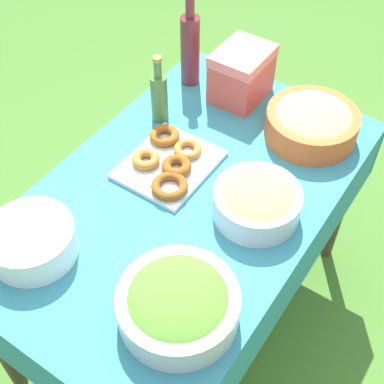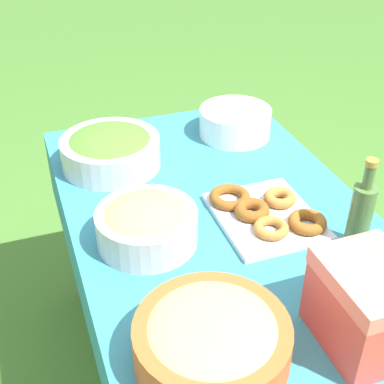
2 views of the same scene
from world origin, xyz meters
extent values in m
plane|color=#477A2D|center=(0.00, 0.00, 0.00)|extent=(14.00, 14.00, 0.00)
cube|color=teal|center=(0.00, 0.00, 0.73)|extent=(1.30, 0.81, 0.02)
cube|color=teal|center=(0.00, -0.40, 0.61)|extent=(1.30, 0.01, 0.22)
cube|color=teal|center=(0.00, 0.40, 0.61)|extent=(1.30, 0.01, 0.22)
cube|color=teal|center=(-0.65, 0.00, 0.61)|extent=(0.01, 0.81, 0.22)
cube|color=teal|center=(0.65, 0.00, 0.61)|extent=(0.01, 0.81, 0.22)
cylinder|color=#473828|center=(-0.59, -0.35, 0.36)|extent=(0.05, 0.05, 0.72)
cylinder|color=#473828|center=(-0.59, 0.35, 0.36)|extent=(0.05, 0.05, 0.72)
cylinder|color=silver|center=(0.36, 0.23, 0.79)|extent=(0.31, 0.31, 0.09)
ellipsoid|color=#51892D|center=(0.36, 0.23, 0.82)|extent=(0.27, 0.27, 0.07)
cylinder|color=#E05B28|center=(-0.45, 0.20, 0.79)|extent=(0.31, 0.31, 0.10)
ellipsoid|color=tan|center=(-0.45, 0.20, 0.82)|extent=(0.27, 0.27, 0.07)
cube|color=silver|center=(-0.06, -0.10, 0.75)|extent=(0.30, 0.26, 0.02)
torus|color=brown|center=(-0.05, -0.07, 0.77)|extent=(0.13, 0.13, 0.03)
torus|color=#B27533|center=(-0.13, -0.08, 0.77)|extent=(0.13, 0.13, 0.03)
torus|color=brown|center=(0.03, -0.04, 0.77)|extent=(0.15, 0.15, 0.03)
torus|color=#B27533|center=(-0.02, -0.17, 0.77)|extent=(0.12, 0.12, 0.03)
torus|color=#93561E|center=(-0.14, -0.18, 0.77)|extent=(0.13, 0.13, 0.03)
cylinder|color=white|center=(0.42, -0.22, 0.75)|extent=(0.24, 0.24, 0.01)
cylinder|color=white|center=(0.42, -0.22, 0.76)|extent=(0.24, 0.24, 0.01)
cylinder|color=white|center=(0.42, -0.22, 0.77)|extent=(0.24, 0.24, 0.01)
cylinder|color=white|center=(0.42, -0.22, 0.78)|extent=(0.24, 0.24, 0.01)
cylinder|color=white|center=(0.42, -0.22, 0.79)|extent=(0.24, 0.24, 0.01)
cylinder|color=white|center=(0.42, -0.22, 0.81)|extent=(0.24, 0.24, 0.01)
cylinder|color=white|center=(0.42, -0.22, 0.82)|extent=(0.24, 0.24, 0.01)
cylinder|color=white|center=(0.42, -0.22, 0.83)|extent=(0.24, 0.24, 0.01)
cylinder|color=#4C7238|center=(-0.23, -0.27, 0.83)|extent=(0.06, 0.06, 0.18)
cylinder|color=#4C7238|center=(-0.23, -0.27, 0.95)|extent=(0.03, 0.03, 0.06)
cylinder|color=#A58C33|center=(-0.23, -0.27, 0.98)|extent=(0.03, 0.03, 0.01)
cylinder|color=maroon|center=(-0.47, -0.30, 0.87)|extent=(0.07, 0.07, 0.26)
cylinder|color=maroon|center=(-0.47, -0.30, 1.05)|extent=(0.03, 0.03, 0.09)
cylinder|color=silver|center=(-0.04, 0.22, 0.79)|extent=(0.26, 0.26, 0.09)
ellipsoid|color=tan|center=(-0.04, 0.22, 0.82)|extent=(0.23, 0.23, 0.07)
cube|color=#E04C42|center=(-0.50, -0.10, 0.82)|extent=(0.20, 0.16, 0.15)
cube|color=#FF7A70|center=(-0.50, -0.10, 0.91)|extent=(0.21, 0.17, 0.04)
camera|label=1|loc=(0.90, 0.63, 1.96)|focal=50.00mm
camera|label=2|loc=(-1.09, 0.47, 1.61)|focal=50.00mm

